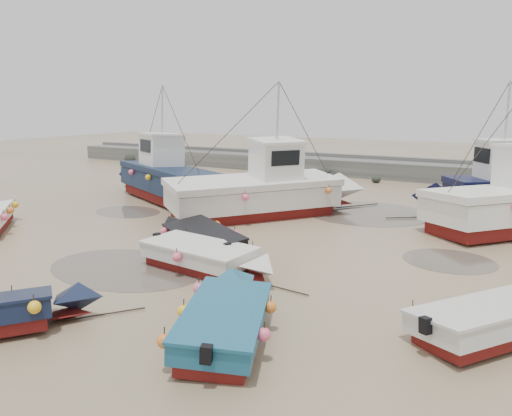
{
  "coord_description": "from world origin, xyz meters",
  "views": [
    {
      "loc": [
        8.41,
        -13.61,
        5.25
      ],
      "look_at": [
        -0.61,
        2.41,
        1.4
      ],
      "focal_mm": 35.0,
      "sensor_mm": 36.0,
      "label": 1
    }
  ],
  "objects_px": {
    "cabin_boat_0": "(163,176)",
    "cabin_boat_1": "(266,189)",
    "dinghy_5": "(207,255)",
    "cabin_boat_2": "(505,189)",
    "dinghy_2": "(226,313)",
    "person": "(200,204)",
    "dinghy_3": "(512,313)",
    "dinghy_4": "(201,235)"
  },
  "relations": [
    {
      "from": "dinghy_3",
      "to": "dinghy_5",
      "type": "xyz_separation_m",
      "value": [
        -8.71,
        0.29,
        0.01
      ]
    },
    {
      "from": "cabin_boat_1",
      "to": "cabin_boat_0",
      "type": "bearing_deg",
      "value": -151.88
    },
    {
      "from": "dinghy_4",
      "to": "cabin_boat_2",
      "type": "xyz_separation_m",
      "value": [
        9.27,
        11.4,
        0.82
      ]
    },
    {
      "from": "dinghy_4",
      "to": "cabin_boat_0",
      "type": "height_order",
      "value": "cabin_boat_0"
    },
    {
      "from": "dinghy_5",
      "to": "cabin_boat_2",
      "type": "distance_m",
      "value": 15.33
    },
    {
      "from": "cabin_boat_1",
      "to": "person",
      "type": "distance_m",
      "value": 4.73
    },
    {
      "from": "dinghy_2",
      "to": "cabin_boat_1",
      "type": "distance_m",
      "value": 12.62
    },
    {
      "from": "dinghy_4",
      "to": "cabin_boat_2",
      "type": "relative_size",
      "value": 0.69
    },
    {
      "from": "cabin_boat_1",
      "to": "cabin_boat_2",
      "type": "distance_m",
      "value": 11.2
    },
    {
      "from": "dinghy_3",
      "to": "cabin_boat_2",
      "type": "bearing_deg",
      "value": 129.66
    },
    {
      "from": "cabin_boat_2",
      "to": "person",
      "type": "xyz_separation_m",
      "value": [
        -14.35,
        -4.42,
        -1.36
      ]
    },
    {
      "from": "dinghy_5",
      "to": "cabin_boat_2",
      "type": "height_order",
      "value": "cabin_boat_2"
    },
    {
      "from": "dinghy_3",
      "to": "cabin_boat_0",
      "type": "relative_size",
      "value": 0.56
    },
    {
      "from": "dinghy_3",
      "to": "dinghy_4",
      "type": "distance_m",
      "value": 10.49
    },
    {
      "from": "dinghy_4",
      "to": "cabin_boat_1",
      "type": "height_order",
      "value": "cabin_boat_1"
    },
    {
      "from": "dinghy_3",
      "to": "dinghy_4",
      "type": "relative_size",
      "value": 1.0
    },
    {
      "from": "dinghy_4",
      "to": "cabin_boat_1",
      "type": "xyz_separation_m",
      "value": [
        -0.61,
        6.13,
        0.76
      ]
    },
    {
      "from": "dinghy_4",
      "to": "dinghy_5",
      "type": "relative_size",
      "value": 0.96
    },
    {
      "from": "cabin_boat_0",
      "to": "dinghy_3",
      "type": "bearing_deg",
      "value": -91.24
    },
    {
      "from": "dinghy_2",
      "to": "cabin_boat_2",
      "type": "height_order",
      "value": "cabin_boat_2"
    },
    {
      "from": "dinghy_5",
      "to": "cabin_boat_1",
      "type": "distance_m",
      "value": 8.29
    },
    {
      "from": "cabin_boat_1",
      "to": "dinghy_5",
      "type": "bearing_deg",
      "value": -38.1
    },
    {
      "from": "dinghy_2",
      "to": "cabin_boat_1",
      "type": "relative_size",
      "value": 0.59
    },
    {
      "from": "dinghy_2",
      "to": "dinghy_5",
      "type": "relative_size",
      "value": 0.95
    },
    {
      "from": "dinghy_2",
      "to": "person",
      "type": "bearing_deg",
      "value": 105.78
    },
    {
      "from": "person",
      "to": "dinghy_2",
      "type": "bearing_deg",
      "value": 116.95
    },
    {
      "from": "cabin_boat_2",
      "to": "person",
      "type": "relative_size",
      "value": 4.66
    },
    {
      "from": "dinghy_4",
      "to": "person",
      "type": "distance_m",
      "value": 8.65
    },
    {
      "from": "dinghy_3",
      "to": "cabin_boat_0",
      "type": "height_order",
      "value": "cabin_boat_0"
    },
    {
      "from": "cabin_boat_2",
      "to": "dinghy_5",
      "type": "bearing_deg",
      "value": 116.06
    },
    {
      "from": "dinghy_3",
      "to": "cabin_boat_2",
      "type": "height_order",
      "value": "cabin_boat_2"
    },
    {
      "from": "dinghy_5",
      "to": "cabin_boat_2",
      "type": "bearing_deg",
      "value": 156.59
    },
    {
      "from": "cabin_boat_0",
      "to": "person",
      "type": "height_order",
      "value": "cabin_boat_0"
    },
    {
      "from": "dinghy_5",
      "to": "cabin_boat_1",
      "type": "height_order",
      "value": "cabin_boat_1"
    },
    {
      "from": "cabin_boat_0",
      "to": "dinghy_5",
      "type": "bearing_deg",
      "value": -108.11
    },
    {
      "from": "dinghy_5",
      "to": "person",
      "type": "xyz_separation_m",
      "value": [
        -6.65,
        8.8,
        -0.55
      ]
    },
    {
      "from": "dinghy_2",
      "to": "cabin_boat_0",
      "type": "distance_m",
      "value": 17.54
    },
    {
      "from": "dinghy_3",
      "to": "dinghy_5",
      "type": "bearing_deg",
      "value": -146.5
    },
    {
      "from": "dinghy_2",
      "to": "cabin_boat_2",
      "type": "xyz_separation_m",
      "value": [
        4.71,
        16.76,
        0.82
      ]
    },
    {
      "from": "cabin_boat_0",
      "to": "cabin_boat_1",
      "type": "bearing_deg",
      "value": -72.33
    },
    {
      "from": "dinghy_3",
      "to": "cabin_boat_1",
      "type": "height_order",
      "value": "cabin_boat_1"
    },
    {
      "from": "cabin_boat_2",
      "to": "cabin_boat_1",
      "type": "bearing_deg",
      "value": 84.33
    }
  ]
}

